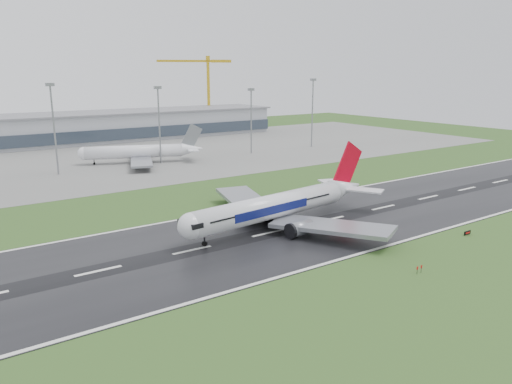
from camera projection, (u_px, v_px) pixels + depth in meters
ground at (268, 233)px, 115.27m from camera, size 520.00×520.00×0.00m
runway at (268, 233)px, 115.25m from camera, size 400.00×45.00×0.10m
apron at (102, 159)px, 215.31m from camera, size 400.00×130.00×0.08m
terminal at (66, 129)px, 261.57m from camera, size 240.00×36.00×15.00m
main_airliner at (283, 190)px, 119.81m from camera, size 66.46×63.96×17.74m
parked_airliner at (139, 145)px, 203.91m from camera, size 65.81×63.72×15.27m
tower_crane at (209, 93)px, 322.63m from camera, size 45.40×20.99×47.24m
runway_sign at (467, 233)px, 113.97m from camera, size 2.31×0.64×1.04m
floodmast_2 at (54, 131)px, 178.27m from camera, size 0.64×0.64×32.18m
floodmast_3 at (159, 127)px, 201.08m from camera, size 0.64×0.64×30.48m
floodmast_4 at (251, 123)px, 226.35m from camera, size 0.64×0.64×28.87m
floodmast_5 at (312, 114)px, 246.34m from camera, size 0.64×0.64×32.94m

